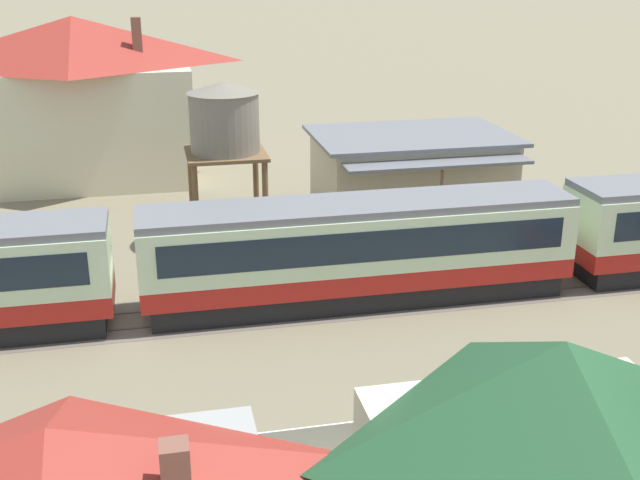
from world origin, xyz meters
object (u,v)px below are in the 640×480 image
object	(u,v)px
station_building	(411,172)
water_tower	(224,122)
cottage_dark_green_roof_2	(553,456)
passenger_train	(365,246)
station_house_red_roof	(79,98)

from	to	relation	value
station_building	water_tower	world-z (taller)	water_tower
cottage_dark_green_roof_2	water_tower	bearing A→B (deg)	101.31
passenger_train	cottage_dark_green_roof_2	distance (m)	15.34
station_house_red_roof	cottage_dark_green_roof_2	xyz separation A→B (m)	(12.08, -36.52, -2.03)
passenger_train	station_building	distance (m)	12.44
station_house_red_roof	water_tower	world-z (taller)	station_house_red_roof
station_building	water_tower	size ratio (longest dim) A/B	1.36
station_house_red_roof	passenger_train	bearing A→B (deg)	-60.47
passenger_train	station_house_red_roof	distance (m)	24.51
station_building	water_tower	xyz separation A→B (m)	(-10.21, -2.99, 3.76)
station_building	water_tower	distance (m)	11.28
water_tower	station_building	bearing A→B (deg)	16.35
station_building	station_house_red_roof	xyz separation A→B (m)	(-17.60, 10.08, 2.92)
passenger_train	station_building	bearing A→B (deg)	63.29
water_tower	station_house_red_roof	bearing A→B (deg)	119.48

